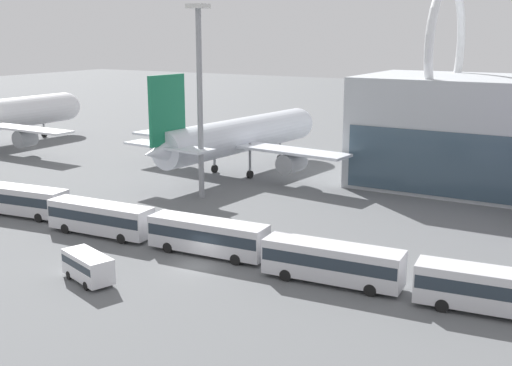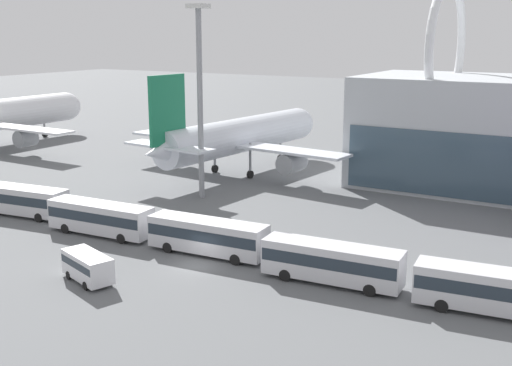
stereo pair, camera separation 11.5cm
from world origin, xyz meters
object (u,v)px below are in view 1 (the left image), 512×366
Objects in this scene: shuttle_bus_4 at (332,261)px; floodlight_mast at (200,87)px; shuttle_bus_3 at (208,234)px; shuttle_bus_1 at (20,199)px; shuttle_bus_5 at (497,289)px; airliner_at_gate_far at (235,137)px; service_van_foreground at (88,265)px; shuttle_bus_2 at (100,217)px.

floodlight_mast is (-24.99, 17.30, 11.60)m from shuttle_bus_4.
shuttle_bus_1 is at bearing 176.23° from shuttle_bus_3.
shuttle_bus_5 is 0.51× the size of floodlight_mast.
service_van_foreground is at bearing -158.67° from airliner_at_gate_far.
shuttle_bus_2 is 0.50× the size of floodlight_mast.
service_van_foreground is (-17.34, -9.75, -0.53)m from shuttle_bus_4.
shuttle_bus_3 is (25.19, -0.11, 0.00)m from shuttle_bus_1.
floodlight_mast is at bearing 124.41° from service_van_foreground.
service_van_foreground is 30.62m from floodlight_mast.
shuttle_bus_5 is (25.19, -0.02, 0.00)m from shuttle_bus_3.
shuttle_bus_3 is 0.50× the size of floodlight_mast.
shuttle_bus_5 is (37.78, 0.58, 0.00)m from shuttle_bus_2.
shuttle_bus_5 is (41.02, -30.07, -3.50)m from airliner_at_gate_far.
floodlight_mast reaches higher than service_van_foreground.
shuttle_bus_3 is 1.00× the size of shuttle_bus_4.
shuttle_bus_2 is 20.84m from floodlight_mast.
shuttle_bus_1 is at bearing 171.55° from service_van_foreground.
airliner_at_gate_far is 3.11× the size of shuttle_bus_1.
shuttle_bus_5 is at bearing -2.50° from shuttle_bus_2.
shuttle_bus_3 is at bearing 173.79° from shuttle_bus_5.
shuttle_bus_3 is at bearing -146.23° from airliner_at_gate_far.
shuttle_bus_3 is (12.59, 0.60, 0.00)m from shuttle_bus_2.
shuttle_bus_1 is 0.51× the size of floodlight_mast.
floodlight_mast is (-37.58, 16.73, 11.60)m from shuttle_bus_5.
shuttle_bus_2 is 1.00× the size of shuttle_bus_3.
shuttle_bus_4 is at bearing -131.17° from airliner_at_gate_far.
airliner_at_gate_far reaches higher than service_van_foreground.
airliner_at_gate_far is 31.57m from shuttle_bus_1.
service_van_foreground is (11.09, -40.39, -4.03)m from airliner_at_gate_far.
shuttle_bus_3 is at bearing -53.44° from floodlight_mast.
airliner_at_gate_far reaches higher than shuttle_bus_4.
airliner_at_gate_far is 3.14× the size of shuttle_bus_3.
airliner_at_gate_far is 3.13× the size of shuttle_bus_4.
shuttle_bus_5 is at bearing -1.70° from shuttle_bus_4.
shuttle_bus_3 reaches higher than service_van_foreground.
airliner_at_gate_far is at bearing 123.98° from service_van_foreground.
floodlight_mast reaches higher than shuttle_bus_4.
shuttle_bus_2 and shuttle_bus_5 have the same top height.
shuttle_bus_2 is 1.00× the size of shuttle_bus_4.
shuttle_bus_1 is 1.01× the size of shuttle_bus_3.
shuttle_bus_2 is at bearing -90.66° from floodlight_mast.
floodlight_mast reaches higher than shuttle_bus_5.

